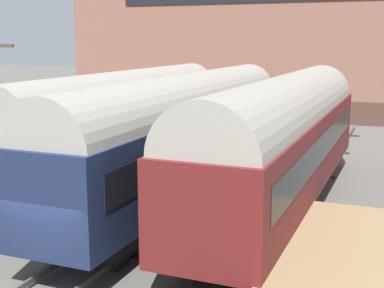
# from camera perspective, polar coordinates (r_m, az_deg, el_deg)

# --- Properties ---
(train_car_navy) EXTENTS (2.90, 18.58, 5.15)m
(train_car_navy) POSITION_cam_1_polar(r_m,az_deg,el_deg) (21.46, -0.74, 1.61)
(train_car_navy) COLOR black
(train_car_navy) RESTS_ON ground
(train_car_green) EXTENTS (2.94, 17.19, 5.07)m
(train_car_green) POSITION_cam_1_polar(r_m,az_deg,el_deg) (25.18, -7.22, 2.80)
(train_car_green) COLOR black
(train_car_green) RESTS_ON ground
(train_car_maroon) EXTENTS (3.06, 17.56, 5.19)m
(train_car_maroon) POSITION_cam_1_polar(r_m,az_deg,el_deg) (20.26, 9.76, 0.87)
(train_car_maroon) COLOR black
(train_car_maroon) RESTS_ON ground
(warehouse_building) EXTENTS (36.36, 11.16, 18.12)m
(warehouse_building) POSITION_cam_1_polar(r_m,az_deg,el_deg) (49.03, 9.83, 13.96)
(warehouse_building) COLOR #4F342A
(warehouse_building) RESTS_ON ground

